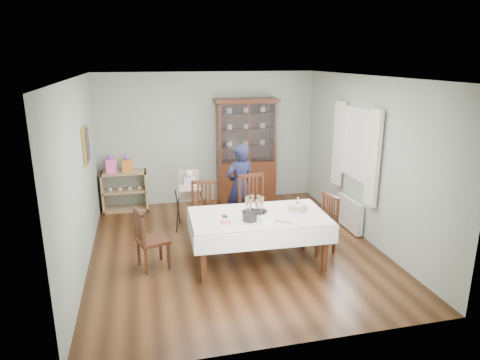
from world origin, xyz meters
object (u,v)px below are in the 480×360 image
object	(u,v)px
china_cabinet	(246,150)
chair_far_left	(205,224)
chair_end_right	(320,235)
chair_far_right	(255,220)
dining_table	(258,239)
birthday_cake	(298,207)
champagne_tray	(255,208)
high_chair	(190,205)
gift_bag_orange	(127,164)
woman	(240,186)
gift_bag_pink	(110,164)
chair_end_left	(152,250)
sideboard	(125,191)

from	to	relation	value
china_cabinet	chair_far_left	distance (m)	2.34
chair_far_left	chair_end_right	world-z (taller)	chair_far_left
chair_far_left	chair_far_right	size ratio (longest dim) A/B	0.93
dining_table	birthday_cake	xyz separation A→B (m)	(0.62, 0.04, 0.43)
china_cabinet	chair_end_right	xyz separation A→B (m)	(0.55, -2.65, -0.85)
champagne_tray	high_chair	bearing A→B (deg)	116.87
birthday_cake	gift_bag_orange	bearing A→B (deg)	131.97
dining_table	chair_far_left	size ratio (longest dim) A/B	2.05
woman	birthday_cake	size ratio (longest dim) A/B	4.84
dining_table	woman	distance (m)	1.54
chair_far_left	gift_bag_pink	size ratio (longest dim) A/B	2.71
chair_end_left	high_chair	size ratio (longest dim) A/B	0.86
chair_end_left	gift_bag_orange	distance (m)	2.73
dining_table	china_cabinet	size ratio (longest dim) A/B	0.94
dining_table	woman	world-z (taller)	woman
birthday_cake	champagne_tray	bearing A→B (deg)	172.93
china_cabinet	woman	bearing A→B (deg)	-108.54
chair_end_right	champagne_tray	xyz separation A→B (m)	(-1.10, -0.06, 0.56)
woman	gift_bag_pink	world-z (taller)	woman
sideboard	woman	world-z (taller)	woman
dining_table	chair_far_left	bearing A→B (deg)	123.49
chair_far_right	gift_bag_orange	distance (m)	2.90
chair_far_left	chair_end_left	world-z (taller)	chair_far_left
gift_bag_orange	high_chair	bearing A→B (deg)	-47.18
woman	champagne_tray	bearing A→B (deg)	69.30
dining_table	sideboard	size ratio (longest dim) A/B	2.27
champagne_tray	birthday_cake	xyz separation A→B (m)	(0.65, -0.08, -0.02)
chair_end_right	gift_bag_orange	distance (m)	4.04
dining_table	sideboard	bearing A→B (deg)	124.80
sideboard	chair_far_left	world-z (taller)	chair_far_left
sideboard	chair_end_left	world-z (taller)	chair_end_left
dining_table	chair_far_left	distance (m)	1.18
chair_far_left	china_cabinet	bearing A→B (deg)	65.53
chair_end_left	high_chair	distance (m)	1.63
woman	gift_bag_pink	size ratio (longest dim) A/B	4.14
woman	champagne_tray	xyz separation A→B (m)	(-0.10, -1.37, 0.07)
chair_far_right	champagne_tray	bearing A→B (deg)	-112.47
chair_far_left	high_chair	world-z (taller)	high_chair
chair_end_right	birthday_cake	xyz separation A→B (m)	(-0.45, -0.14, 0.55)
chair_far_left	birthday_cake	world-z (taller)	chair_far_left
dining_table	chair_far_right	world-z (taller)	chair_far_right
woman	gift_bag_orange	size ratio (longest dim) A/B	4.41
chair_end_right	champagne_tray	bearing A→B (deg)	-101.13
chair_end_left	high_chair	xyz separation A→B (m)	(0.73, 1.45, 0.14)
dining_table	chair_end_right	world-z (taller)	chair_end_right
birthday_cake	gift_bag_orange	xyz separation A→B (m)	(-2.51, 2.79, 0.14)
dining_table	high_chair	bearing A→B (deg)	116.07
sideboard	high_chair	world-z (taller)	high_chair
chair_far_right	gift_bag_pink	world-z (taller)	gift_bag_pink
china_cabinet	birthday_cake	world-z (taller)	china_cabinet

